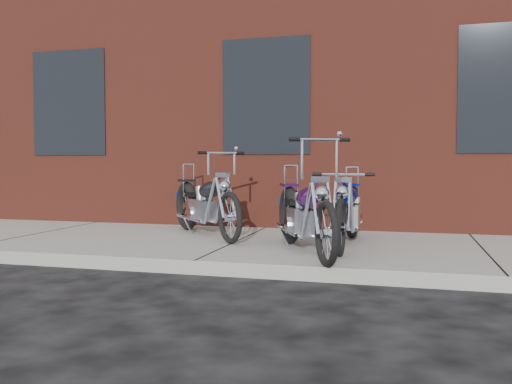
% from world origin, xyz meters
% --- Properties ---
extents(ground, '(120.00, 120.00, 0.00)m').
position_xyz_m(ground, '(0.00, 0.00, 0.00)').
color(ground, black).
rests_on(ground, ground).
extents(sidewalk, '(22.00, 3.00, 0.15)m').
position_xyz_m(sidewalk, '(0.00, 1.50, 0.07)').
color(sidewalk, '#9D9989').
rests_on(sidewalk, ground).
extents(building_brick, '(22.00, 10.00, 8.00)m').
position_xyz_m(building_brick, '(0.00, 8.00, 4.00)').
color(building_brick, maroon).
rests_on(building_brick, ground).
extents(chopper_purple, '(1.05, 2.09, 1.27)m').
position_xyz_m(chopper_purple, '(1.01, 0.78, 0.56)').
color(chopper_purple, black).
rests_on(chopper_purple, sidewalk).
extents(chopper_blue, '(0.54, 2.21, 0.96)m').
position_xyz_m(chopper_blue, '(1.43, 1.48, 0.55)').
color(chopper_blue, black).
rests_on(chopper_blue, sidewalk).
extents(chopper_third, '(1.61, 1.77, 1.16)m').
position_xyz_m(chopper_third, '(-0.59, 1.87, 0.56)').
color(chopper_third, black).
rests_on(chopper_third, sidewalk).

